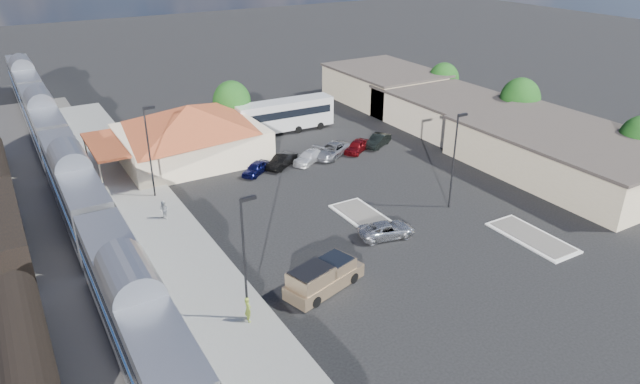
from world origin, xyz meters
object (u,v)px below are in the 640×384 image
station_depot (189,132)px  pickup_truck (324,276)px  coach_bus (285,114)px  suv (387,230)px

station_depot → pickup_truck: station_depot is taller
pickup_truck → coach_bus: coach_bus is taller
station_depot → suv: (8.21, -25.60, -2.46)m
pickup_truck → coach_bus: bearing=-39.0°
station_depot → coach_bus: station_depot is taller
station_depot → suv: 26.99m
coach_bus → suv: bearing=172.1°
station_depot → suv: station_depot is taller
station_depot → coach_bus: bearing=12.3°
pickup_truck → suv: pickup_truck is taller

